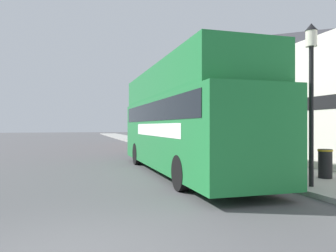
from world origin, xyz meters
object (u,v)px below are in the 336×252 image
object	(u,v)px
parked_car_ahead_of_bus	(154,145)
pedestrian_second	(289,147)
pedestrian_third	(254,145)
lamp_post_second	(192,97)
litter_bin	(325,163)
lamp_post_nearest	(311,74)
tour_bus	(181,126)

from	to	relation	value
parked_car_ahead_of_bus	pedestrian_second	bearing A→B (deg)	-80.96
pedestrian_third	lamp_post_second	world-z (taller)	lamp_post_second
pedestrian_second	litter_bin	xyz separation A→B (m)	(1.07, -0.46, -0.53)
pedestrian_second	lamp_post_nearest	bearing A→B (deg)	-105.17
parked_car_ahead_of_bus	litter_bin	size ratio (longest dim) A/B	4.33
pedestrian_second	pedestrian_third	distance (m)	2.42
tour_bus	pedestrian_third	size ratio (longest dim) A/B	7.05
pedestrian_third	lamp_post_nearest	bearing A→B (deg)	-98.03
parked_car_ahead_of_bus	lamp_post_second	xyz separation A→B (m)	(1.69, -2.35, 2.88)
tour_bus	lamp_post_nearest	size ratio (longest dim) A/B	2.39
parked_car_ahead_of_bus	lamp_post_nearest	bearing A→B (deg)	-84.39
parked_car_ahead_of_bus	lamp_post_second	bearing A→B (deg)	-56.62
pedestrian_second	lamp_post_nearest	xyz separation A→B (m)	(-0.43, -1.59, 2.19)
lamp_post_second	litter_bin	world-z (taller)	lamp_post_second
tour_bus	litter_bin	distance (m)	5.31
parked_car_ahead_of_bus	lamp_post_nearest	world-z (taller)	lamp_post_nearest
parked_car_ahead_of_bus	pedestrian_third	xyz separation A→B (m)	(2.26, -8.19, 0.41)
parked_car_ahead_of_bus	litter_bin	xyz separation A→B (m)	(3.20, -11.06, -0.03)
parked_car_ahead_of_bus	pedestrian_second	world-z (taller)	pedestrian_second
lamp_post_second	lamp_post_nearest	bearing A→B (deg)	-89.94
tour_bus	lamp_post_nearest	xyz separation A→B (m)	(2.45, -4.46, 1.50)
tour_bus	litter_bin	size ratio (longest dim) A/B	11.63
parked_car_ahead_of_bus	lamp_post_second	distance (m)	4.08
pedestrian_third	litter_bin	xyz separation A→B (m)	(0.94, -2.87, -0.45)
pedestrian_third	pedestrian_second	bearing A→B (deg)	-93.16
pedestrian_third	lamp_post_second	bearing A→B (deg)	95.62
lamp_post_second	parked_car_ahead_of_bus	bearing A→B (deg)	125.70
lamp_post_nearest	lamp_post_second	xyz separation A→B (m)	(-0.01, 9.85, 0.18)
tour_bus	pedestrian_third	distance (m)	3.15
pedestrian_third	litter_bin	world-z (taller)	pedestrian_third
pedestrian_third	lamp_post_second	xyz separation A→B (m)	(-0.58, 5.84, 2.46)
tour_bus	lamp_post_second	world-z (taller)	lamp_post_second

